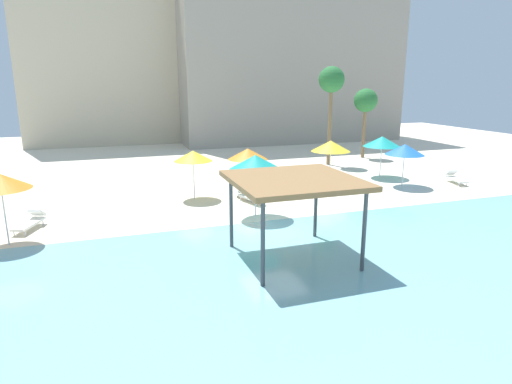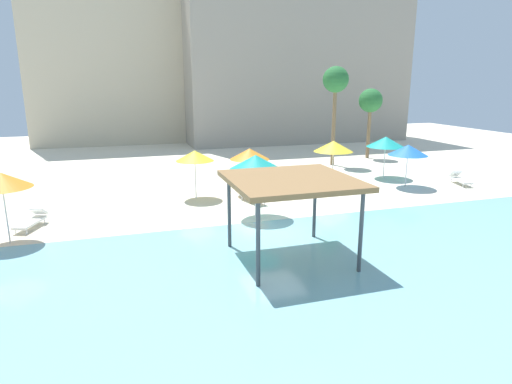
{
  "view_description": "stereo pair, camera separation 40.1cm",
  "coord_description": "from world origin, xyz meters",
  "px_view_note": "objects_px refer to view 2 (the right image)",
  "views": [
    {
      "loc": [
        -6.37,
        -16.31,
        6.19
      ],
      "look_at": [
        -0.11,
        2.0,
        1.3
      ],
      "focal_mm": 30.79,
      "sensor_mm": 36.0,
      "label": 1
    },
    {
      "loc": [
        -5.99,
        -16.43,
        6.19
      ],
      "look_at": [
        -0.11,
        2.0,
        1.3
      ],
      "focal_mm": 30.79,
      "sensor_mm": 36.0,
      "label": 2
    }
  ],
  "objects_px": {
    "shade_pavilion": "(291,183)",
    "lounge_chair_5": "(319,184)",
    "beach_umbrella_teal_3": "(256,162)",
    "beach_umbrella_orange_4": "(250,154)",
    "beach_umbrella_yellow_6": "(333,146)",
    "beach_umbrella_teal_0": "(386,142)",
    "lounge_chair_3": "(251,196)",
    "beach_umbrella_orange_2": "(1,180)",
    "palm_tree_1": "(371,102)",
    "beach_umbrella_blue_7": "(408,150)",
    "lounge_chair_2": "(32,220)",
    "palm_tree_0": "(336,82)",
    "lounge_chair_0": "(460,179)",
    "lounge_chair_4": "(282,189)",
    "beach_umbrella_yellow_1": "(195,156)"
  },
  "relations": [
    {
      "from": "beach_umbrella_teal_0",
      "to": "beach_umbrella_orange_2",
      "type": "xyz_separation_m",
      "value": [
        -20.97,
        -6.03,
        0.16
      ]
    },
    {
      "from": "beach_umbrella_orange_4",
      "to": "beach_umbrella_blue_7",
      "type": "height_order",
      "value": "beach_umbrella_orange_4"
    },
    {
      "from": "beach_umbrella_blue_7",
      "to": "lounge_chair_3",
      "type": "xyz_separation_m",
      "value": [
        -9.86,
        -0.45,
        -1.91
      ]
    },
    {
      "from": "beach_umbrella_yellow_6",
      "to": "lounge_chair_2",
      "type": "distance_m",
      "value": 16.62
    },
    {
      "from": "beach_umbrella_orange_2",
      "to": "beach_umbrella_yellow_6",
      "type": "distance_m",
      "value": 17.47
    },
    {
      "from": "lounge_chair_3",
      "to": "lounge_chair_0",
      "type": "bearing_deg",
      "value": 73.78
    },
    {
      "from": "beach_umbrella_yellow_6",
      "to": "lounge_chair_4",
      "type": "relative_size",
      "value": 1.41
    },
    {
      "from": "beach_umbrella_orange_2",
      "to": "beach_umbrella_orange_4",
      "type": "relative_size",
      "value": 1.1
    },
    {
      "from": "lounge_chair_5",
      "to": "palm_tree_1",
      "type": "distance_m",
      "value": 13.06
    },
    {
      "from": "beach_umbrella_blue_7",
      "to": "lounge_chair_5",
      "type": "xyz_separation_m",
      "value": [
        -5.27,
        0.98,
        -1.91
      ]
    },
    {
      "from": "lounge_chair_0",
      "to": "lounge_chair_5",
      "type": "relative_size",
      "value": 1.03
    },
    {
      "from": "beach_umbrella_orange_2",
      "to": "lounge_chair_5",
      "type": "bearing_deg",
      "value": 15.59
    },
    {
      "from": "lounge_chair_4",
      "to": "beach_umbrella_teal_3",
      "type": "bearing_deg",
      "value": -33.13
    },
    {
      "from": "beach_umbrella_orange_2",
      "to": "palm_tree_0",
      "type": "distance_m",
      "value": 23.07
    },
    {
      "from": "beach_umbrella_blue_7",
      "to": "lounge_chair_3",
      "type": "relative_size",
      "value": 1.29
    },
    {
      "from": "palm_tree_1",
      "to": "beach_umbrella_teal_0",
      "type": "bearing_deg",
      "value": -113.8
    },
    {
      "from": "lounge_chair_4",
      "to": "lounge_chair_5",
      "type": "bearing_deg",
      "value": 105.73
    },
    {
      "from": "beach_umbrella_yellow_6",
      "to": "lounge_chair_3",
      "type": "bearing_deg",
      "value": -159.35
    },
    {
      "from": "beach_umbrella_teal_0",
      "to": "lounge_chair_0",
      "type": "bearing_deg",
      "value": -41.96
    },
    {
      "from": "lounge_chair_5",
      "to": "lounge_chair_3",
      "type": "bearing_deg",
      "value": -103.51
    },
    {
      "from": "beach_umbrella_teal_3",
      "to": "beach_umbrella_orange_4",
      "type": "relative_size",
      "value": 1.14
    },
    {
      "from": "beach_umbrella_teal_3",
      "to": "palm_tree_1",
      "type": "distance_m",
      "value": 18.96
    },
    {
      "from": "beach_umbrella_yellow_6",
      "to": "palm_tree_1",
      "type": "height_order",
      "value": "palm_tree_1"
    },
    {
      "from": "lounge_chair_2",
      "to": "palm_tree_0",
      "type": "relative_size",
      "value": 0.27
    },
    {
      "from": "beach_umbrella_yellow_1",
      "to": "beach_umbrella_orange_4",
      "type": "bearing_deg",
      "value": 1.43
    },
    {
      "from": "lounge_chair_2",
      "to": "lounge_chair_5",
      "type": "height_order",
      "value": "same"
    },
    {
      "from": "beach_umbrella_orange_4",
      "to": "lounge_chair_4",
      "type": "relative_size",
      "value": 1.34
    },
    {
      "from": "beach_umbrella_orange_2",
      "to": "palm_tree_1",
      "type": "bearing_deg",
      "value": 28.57
    },
    {
      "from": "beach_umbrella_orange_2",
      "to": "beach_umbrella_orange_4",
      "type": "height_order",
      "value": "beach_umbrella_orange_2"
    },
    {
      "from": "beach_umbrella_orange_4",
      "to": "lounge_chair_0",
      "type": "xyz_separation_m",
      "value": [
        13.11,
        -1.65,
        -1.95
      ]
    },
    {
      "from": "palm_tree_0",
      "to": "palm_tree_1",
      "type": "height_order",
      "value": "palm_tree_0"
    },
    {
      "from": "shade_pavilion",
      "to": "lounge_chair_5",
      "type": "xyz_separation_m",
      "value": [
        5.53,
        9.16,
        -2.46
      ]
    },
    {
      "from": "shade_pavilion",
      "to": "beach_umbrella_blue_7",
      "type": "xyz_separation_m",
      "value": [
        10.8,
        8.19,
        -0.55
      ]
    },
    {
      "from": "beach_umbrella_orange_4",
      "to": "palm_tree_1",
      "type": "relative_size",
      "value": 0.46
    },
    {
      "from": "beach_umbrella_orange_4",
      "to": "lounge_chair_5",
      "type": "relative_size",
      "value": 1.34
    },
    {
      "from": "beach_umbrella_teal_0",
      "to": "palm_tree_1",
      "type": "relative_size",
      "value": 0.48
    },
    {
      "from": "beach_umbrella_orange_4",
      "to": "beach_umbrella_blue_7",
      "type": "bearing_deg",
      "value": -7.67
    },
    {
      "from": "lounge_chair_4",
      "to": "palm_tree_1",
      "type": "bearing_deg",
      "value": 134.3
    },
    {
      "from": "shade_pavilion",
      "to": "palm_tree_1",
      "type": "distance_m",
      "value": 22.97
    },
    {
      "from": "lounge_chair_3",
      "to": "palm_tree_1",
      "type": "bearing_deg",
      "value": 111.22
    },
    {
      "from": "shade_pavilion",
      "to": "lounge_chair_2",
      "type": "relative_size",
      "value": 2.13
    },
    {
      "from": "beach_umbrella_yellow_6",
      "to": "beach_umbrella_teal_0",
      "type": "bearing_deg",
      "value": 12.41
    },
    {
      "from": "shade_pavilion",
      "to": "beach_umbrella_teal_0",
      "type": "relative_size",
      "value": 1.56
    },
    {
      "from": "beach_umbrella_orange_2",
      "to": "palm_tree_0",
      "type": "height_order",
      "value": "palm_tree_0"
    },
    {
      "from": "lounge_chair_3",
      "to": "palm_tree_0",
      "type": "distance_m",
      "value": 13.53
    },
    {
      "from": "beach_umbrella_orange_4",
      "to": "palm_tree_1",
      "type": "height_order",
      "value": "palm_tree_1"
    },
    {
      "from": "beach_umbrella_yellow_6",
      "to": "shade_pavilion",
      "type": "bearing_deg",
      "value": -124.34
    },
    {
      "from": "lounge_chair_3",
      "to": "lounge_chair_5",
      "type": "distance_m",
      "value": 4.8
    },
    {
      "from": "lounge_chair_2",
      "to": "palm_tree_1",
      "type": "height_order",
      "value": "palm_tree_1"
    },
    {
      "from": "beach_umbrella_yellow_1",
      "to": "lounge_chair_5",
      "type": "bearing_deg",
      "value": -1.71
    }
  ]
}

